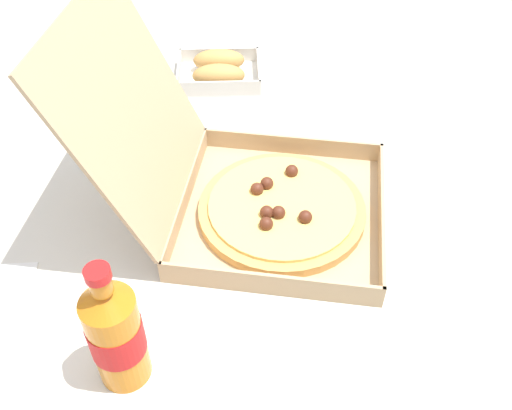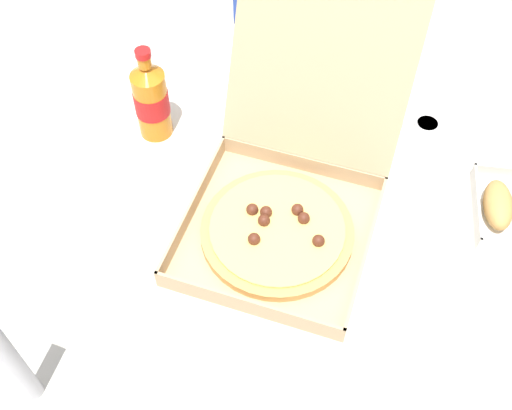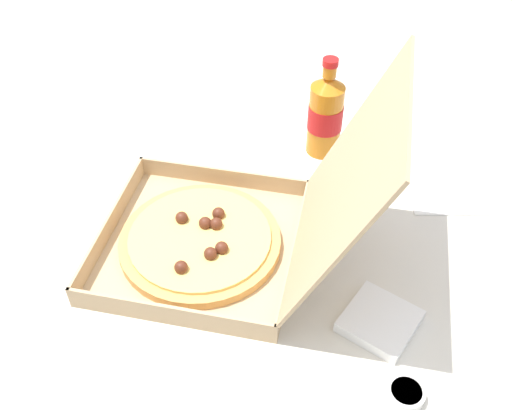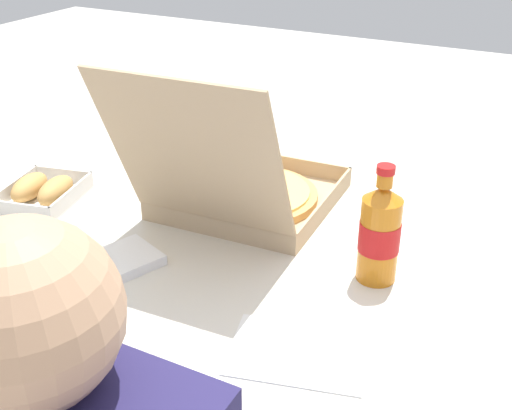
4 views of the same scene
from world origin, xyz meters
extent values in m
cube|color=silver|center=(0.00, 0.00, 0.74)|extent=(1.27, 0.92, 0.03)
cylinder|color=#B7B7BC|center=(0.56, -0.39, 0.36)|extent=(0.05, 0.05, 0.73)
sphere|color=tan|center=(-0.13, 0.70, 1.06)|extent=(0.19, 0.19, 0.19)
cube|color=tan|center=(0.06, -0.12, 0.76)|extent=(0.37, 0.37, 0.01)
cube|color=tan|center=(0.07, -0.29, 0.79)|extent=(0.35, 0.02, 0.04)
cube|color=tan|center=(-0.11, -0.13, 0.79)|extent=(0.02, 0.35, 0.04)
cube|color=tan|center=(0.23, -0.11, 0.79)|extent=(0.02, 0.35, 0.04)
cube|color=tan|center=(0.05, 0.06, 0.79)|extent=(0.35, 0.02, 0.04)
cube|color=tan|center=(0.05, 0.13, 0.97)|extent=(0.36, 0.16, 0.33)
cylinder|color=tan|center=(0.06, -0.12, 0.77)|extent=(0.30, 0.30, 0.02)
cylinder|color=#EAC666|center=(0.06, -0.12, 0.79)|extent=(0.26, 0.26, 0.01)
sphere|color=#562819|center=(0.03, -0.10, 0.80)|extent=(0.02, 0.02, 0.02)
sphere|color=#562819|center=(0.03, -0.12, 0.80)|extent=(0.02, 0.02, 0.02)
sphere|color=#562819|center=(0.08, -0.07, 0.80)|extent=(0.02, 0.02, 0.02)
sphere|color=#562819|center=(0.10, -0.08, 0.80)|extent=(0.02, 0.02, 0.02)
sphere|color=#562819|center=(0.14, -0.12, 0.80)|extent=(0.02, 0.02, 0.02)
sphere|color=#562819|center=(0.03, -0.16, 0.80)|extent=(0.02, 0.02, 0.02)
sphere|color=#562819|center=(0.00, -0.10, 0.80)|extent=(0.02, 0.02, 0.02)
cube|color=white|center=(0.48, 0.10, 0.76)|extent=(0.19, 0.22, 0.00)
cube|color=silver|center=(0.50, 0.01, 0.78)|extent=(0.15, 0.04, 0.03)
cube|color=silver|center=(0.46, 0.19, 0.78)|extent=(0.15, 0.04, 0.03)
cube|color=silver|center=(0.41, 0.08, 0.78)|extent=(0.05, 0.19, 0.03)
cube|color=silver|center=(0.55, 0.11, 0.78)|extent=(0.05, 0.19, 0.03)
ellipsoid|color=tan|center=(0.44, 0.09, 0.79)|extent=(0.08, 0.13, 0.05)
ellipsoid|color=tan|center=(0.51, 0.10, 0.79)|extent=(0.08, 0.13, 0.05)
cylinder|color=orange|center=(-0.29, 0.05, 0.84)|extent=(0.07, 0.07, 0.16)
cone|color=orange|center=(-0.29, 0.05, 0.93)|extent=(0.07, 0.07, 0.02)
cylinder|color=orange|center=(-0.29, 0.05, 0.96)|extent=(0.03, 0.03, 0.02)
cylinder|color=red|center=(-0.29, 0.05, 0.98)|extent=(0.03, 0.03, 0.01)
cylinder|color=red|center=(-0.29, 0.05, 0.85)|extent=(0.07, 0.07, 0.06)
cube|color=white|center=(-0.25, 0.31, 0.76)|extent=(0.24, 0.20, 0.00)
cube|color=white|center=(0.15, 0.22, 0.77)|extent=(0.14, 0.14, 0.02)
cylinder|color=white|center=(0.27, 0.27, 0.77)|extent=(0.06, 0.06, 0.02)
cylinder|color=#DBBC66|center=(0.27, 0.27, 0.78)|extent=(0.05, 0.05, 0.01)
camera|label=1|loc=(-0.67, -0.21, 1.50)|focal=40.72mm
camera|label=2|loc=(0.27, -0.77, 1.78)|focal=44.23mm
camera|label=3|loc=(0.74, 0.17, 1.56)|focal=41.21mm
camera|label=4|loc=(-0.55, 1.03, 1.42)|focal=45.40mm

